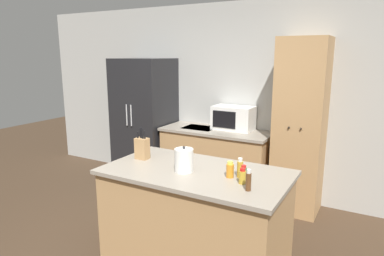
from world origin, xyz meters
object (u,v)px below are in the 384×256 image
refrigerator (145,121)px  spice_bottle_tall_dark (244,173)px  spice_bottle_short_red (230,170)px  spice_bottle_pale_salt (242,176)px  kettle (184,160)px  microwave (233,118)px  spice_bottle_amber_oil (248,181)px  spice_bottle_green_herb (240,168)px  pantry_cabinet (300,127)px  knife_block (142,148)px

refrigerator → spice_bottle_tall_dark: (2.18, -1.60, 0.07)m
spice_bottle_short_red → spice_bottle_pale_salt: 0.16m
kettle → spice_bottle_tall_dark: bearing=6.2°
spice_bottle_tall_dark → spice_bottle_pale_salt: bearing=-75.3°
refrigerator → spice_bottle_tall_dark: bearing=-36.3°
spice_bottle_tall_dark → kettle: bearing=-173.8°
microwave → spice_bottle_pale_salt: microwave is taller
spice_bottle_amber_oil → spice_bottle_tall_dark: bearing=120.3°
spice_bottle_tall_dark → spice_bottle_green_herb: (-0.05, 0.05, 0.02)m
pantry_cabinet → spice_bottle_green_herb: (-0.12, -1.64, -0.04)m
spice_bottle_green_herb → microwave: bearing=114.3°
spice_bottle_amber_oil → kettle: (-0.62, 0.13, 0.02)m
pantry_cabinet → knife_block: (-1.12, -1.63, -0.01)m
microwave → spice_bottle_amber_oil: 2.16m
spice_bottle_short_red → spice_bottle_amber_oil: bearing=-40.1°
refrigerator → spice_bottle_pale_salt: (2.20, -1.68, 0.07)m
spice_bottle_amber_oil → spice_bottle_pale_salt: spice_bottle_amber_oil is taller
pantry_cabinet → spice_bottle_pale_salt: 1.76m
refrigerator → spice_bottle_pale_salt: refrigerator is taller
spice_bottle_tall_dark → spice_bottle_green_herb: 0.07m
refrigerator → microwave: 1.38m
spice_bottle_tall_dark → kettle: kettle is taller
refrigerator → spice_bottle_short_red: (2.06, -1.60, 0.07)m
microwave → spice_bottle_tall_dark: size_ratio=4.36×
knife_block → spice_bottle_amber_oil: 1.18m
spice_bottle_green_herb → refrigerator: bearing=143.9°
microwave → spice_bottle_amber_oil: bearing=-64.5°
refrigerator → knife_block: (1.14, -1.54, 0.12)m
microwave → spice_bottle_amber_oil: microwave is taller
spice_bottle_pale_salt → knife_block: bearing=172.8°
pantry_cabinet → knife_block: bearing=-124.4°
spice_bottle_pale_salt → spice_bottle_tall_dark: bearing=104.7°
spice_bottle_amber_oil → pantry_cabinet: bearing=91.2°
knife_block → spice_bottle_green_herb: (1.00, -0.01, -0.03)m
refrigerator → spice_bottle_green_herb: refrigerator is taller
pantry_cabinet → refrigerator: bearing=-177.8°
spice_bottle_green_herb → spice_bottle_pale_salt: 0.14m
microwave → spice_bottle_tall_dark: (0.82, -1.77, -0.08)m
spice_bottle_green_herb → spice_bottle_pale_salt: bearing=-60.6°
microwave → spice_bottle_tall_dark: 1.95m
knife_block → spice_bottle_green_herb: size_ratio=1.90×
spice_bottle_short_red → spice_bottle_amber_oil: (0.23, -0.19, 0.01)m
pantry_cabinet → spice_bottle_pale_salt: pantry_cabinet is taller
refrigerator → kettle: refrigerator is taller
spice_bottle_amber_oil → spice_bottle_green_herb: bearing=124.1°
knife_block → spice_bottle_short_red: (0.93, -0.05, -0.05)m
refrigerator → spice_bottle_short_red: refrigerator is taller
spice_bottle_amber_oil → knife_block: bearing=168.0°
microwave → knife_block: knife_block is taller
spice_bottle_short_red → spice_bottle_pale_salt: spice_bottle_short_red is taller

